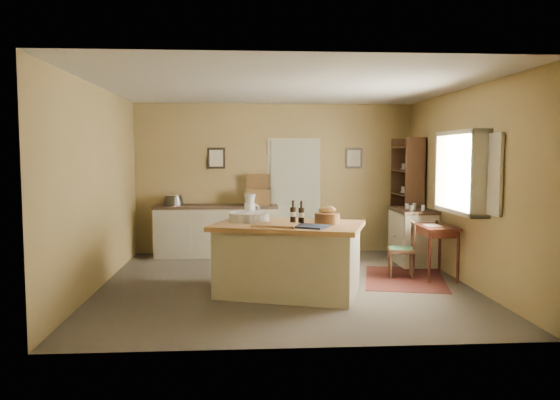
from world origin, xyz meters
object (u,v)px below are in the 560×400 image
at_px(work_island, 288,256).
at_px(writing_desk, 435,233).
at_px(shelving_unit, 410,197).
at_px(desk_chair, 401,250).
at_px(right_cabinet, 412,236).
at_px(sideboard, 217,229).

distance_m(work_island, writing_desk, 2.33).
bearing_deg(shelving_unit, desk_chair, -110.82).
xyz_separation_m(writing_desk, right_cabinet, (-0.00, 1.06, -0.20)).
distance_m(work_island, shelving_unit, 3.46).
height_order(work_island, desk_chair, work_island).
height_order(writing_desk, desk_chair, writing_desk).
xyz_separation_m(sideboard, writing_desk, (3.24, -1.96, 0.18)).
relative_size(desk_chair, right_cabinet, 0.78).
relative_size(writing_desk, shelving_unit, 0.39).
height_order(sideboard, writing_desk, sideboard).
bearing_deg(right_cabinet, shelving_unit, 77.04).
bearing_deg(shelving_unit, work_island, -133.49).
bearing_deg(desk_chair, right_cabinet, 76.34).
xyz_separation_m(work_island, shelving_unit, (2.35, 2.48, 0.55)).
height_order(desk_chair, shelving_unit, shelving_unit).
distance_m(right_cabinet, shelving_unit, 0.90).
distance_m(desk_chair, shelving_unit, 1.90).
bearing_deg(desk_chair, work_island, -142.87).
bearing_deg(desk_chair, writing_desk, 5.27).
relative_size(desk_chair, shelving_unit, 0.39).
relative_size(sideboard, right_cabinet, 2.11).
relative_size(work_island, right_cabinet, 2.07).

